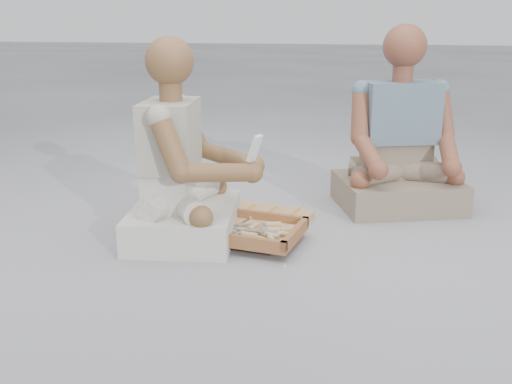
% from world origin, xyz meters
% --- Properties ---
extents(ground, '(60.00, 60.00, 0.00)m').
position_xyz_m(ground, '(0.00, 0.00, 0.00)').
color(ground, '#9A9A9F').
rests_on(ground, ground).
extents(carved_panel, '(0.63, 0.49, 0.04)m').
position_xyz_m(carved_panel, '(-0.15, 0.70, 0.02)').
color(carved_panel, '#A37B3F').
rests_on(carved_panel, ground).
extents(tool_tray, '(0.48, 0.40, 0.06)m').
position_xyz_m(tool_tray, '(-0.07, 0.40, 0.06)').
color(tool_tray, brown).
rests_on(tool_tray, carved_panel).
extents(chisel_0, '(0.10, 0.21, 0.02)m').
position_xyz_m(chisel_0, '(-0.07, 0.42, 0.07)').
color(chisel_0, silver).
rests_on(chisel_0, tool_tray).
extents(chisel_1, '(0.22, 0.02, 0.02)m').
position_xyz_m(chisel_1, '(0.08, 0.36, 0.07)').
color(chisel_1, silver).
rests_on(chisel_1, tool_tray).
extents(chisel_2, '(0.08, 0.22, 0.02)m').
position_xyz_m(chisel_2, '(-0.11, 0.57, 0.06)').
color(chisel_2, silver).
rests_on(chisel_2, tool_tray).
extents(chisel_3, '(0.13, 0.20, 0.02)m').
position_xyz_m(chisel_3, '(0.05, 0.30, 0.08)').
color(chisel_3, silver).
rests_on(chisel_3, tool_tray).
extents(chisel_4, '(0.22, 0.07, 0.02)m').
position_xyz_m(chisel_4, '(0.03, 0.35, 0.07)').
color(chisel_4, silver).
rests_on(chisel_4, tool_tray).
extents(chisel_5, '(0.08, 0.21, 0.02)m').
position_xyz_m(chisel_5, '(0.05, 0.28, 0.07)').
color(chisel_5, silver).
rests_on(chisel_5, tool_tray).
extents(chisel_6, '(0.22, 0.08, 0.02)m').
position_xyz_m(chisel_6, '(-0.00, 0.49, 0.07)').
color(chisel_6, silver).
rests_on(chisel_6, tool_tray).
extents(chisel_7, '(0.22, 0.05, 0.02)m').
position_xyz_m(chisel_7, '(-0.07, 0.34, 0.07)').
color(chisel_7, silver).
rests_on(chisel_7, tool_tray).
extents(chisel_8, '(0.21, 0.11, 0.02)m').
position_xyz_m(chisel_8, '(0.08, 0.43, 0.06)').
color(chisel_8, silver).
rests_on(chisel_8, tool_tray).
extents(wood_chip_0, '(0.02, 0.02, 0.00)m').
position_xyz_m(wood_chip_0, '(-0.03, 0.70, 0.00)').
color(wood_chip_0, '#DDAF82').
rests_on(wood_chip_0, ground).
extents(wood_chip_1, '(0.02, 0.02, 0.00)m').
position_xyz_m(wood_chip_1, '(-0.41, 0.46, 0.00)').
color(wood_chip_1, '#DDAF82').
rests_on(wood_chip_1, ground).
extents(wood_chip_2, '(0.02, 0.02, 0.00)m').
position_xyz_m(wood_chip_2, '(-0.08, 0.65, 0.00)').
color(wood_chip_2, '#DDAF82').
rests_on(wood_chip_2, ground).
extents(wood_chip_3, '(0.02, 0.02, 0.00)m').
position_xyz_m(wood_chip_3, '(-0.08, 0.39, 0.00)').
color(wood_chip_3, '#DDAF82').
rests_on(wood_chip_3, ground).
extents(wood_chip_4, '(0.02, 0.02, 0.00)m').
position_xyz_m(wood_chip_4, '(-0.32, 0.55, 0.00)').
color(wood_chip_4, '#DDAF82').
rests_on(wood_chip_4, ground).
extents(wood_chip_5, '(0.02, 0.02, 0.00)m').
position_xyz_m(wood_chip_5, '(-0.09, 0.64, 0.00)').
color(wood_chip_5, '#DDAF82').
rests_on(wood_chip_5, ground).
extents(wood_chip_6, '(0.02, 0.02, 0.00)m').
position_xyz_m(wood_chip_6, '(-0.14, 0.54, 0.00)').
color(wood_chip_6, '#DDAF82').
rests_on(wood_chip_6, ground).
extents(wood_chip_7, '(0.02, 0.02, 0.00)m').
position_xyz_m(wood_chip_7, '(-0.26, 0.69, 0.00)').
color(wood_chip_7, '#DDAF82').
rests_on(wood_chip_7, ground).
extents(wood_chip_8, '(0.02, 0.02, 0.00)m').
position_xyz_m(wood_chip_8, '(-0.36, 0.22, 0.00)').
color(wood_chip_8, '#DDAF82').
rests_on(wood_chip_8, ground).
extents(wood_chip_9, '(0.02, 0.02, 0.00)m').
position_xyz_m(wood_chip_9, '(0.14, 0.18, 0.00)').
color(wood_chip_9, '#DDAF82').
rests_on(wood_chip_9, ground).
extents(wood_chip_10, '(0.02, 0.02, 0.00)m').
position_xyz_m(wood_chip_10, '(0.03, 0.75, 0.00)').
color(wood_chip_10, '#DDAF82').
rests_on(wood_chip_10, ground).
extents(craftsman, '(0.66, 0.66, 0.91)m').
position_xyz_m(craftsman, '(-0.39, 0.40, 0.31)').
color(craftsman, silver).
rests_on(craftsman, ground).
extents(companion, '(0.76, 0.68, 0.96)m').
position_xyz_m(companion, '(0.56, 1.14, 0.32)').
color(companion, '#7E715B').
rests_on(companion, ground).
extents(mobile_phone, '(0.07, 0.07, 0.12)m').
position_xyz_m(mobile_phone, '(-0.05, 0.40, 0.44)').
color(mobile_phone, silver).
rests_on(mobile_phone, craftsman).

